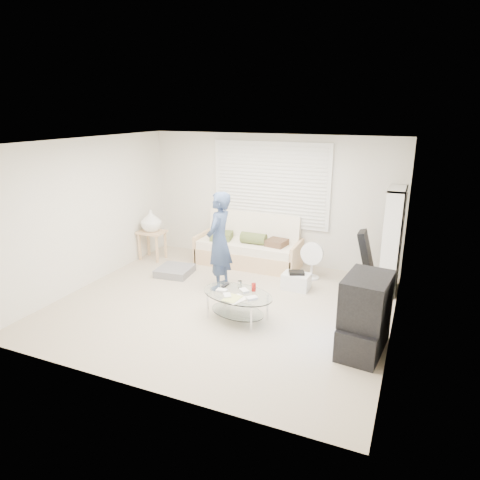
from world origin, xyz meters
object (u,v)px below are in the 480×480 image
at_px(bookshelf, 392,241).
at_px(futon_sofa, 249,248).
at_px(coffee_table, 237,298).
at_px(tv_unit, 365,315).

bearing_deg(bookshelf, futon_sofa, 174.26).
height_order(futon_sofa, coffee_table, futon_sofa).
bearing_deg(futon_sofa, coffee_table, -72.04).
relative_size(futon_sofa, coffee_table, 1.67).
height_order(futon_sofa, bookshelf, bookshelf).
xyz_separation_m(bookshelf, coffee_table, (-1.91, -1.95, -0.54)).
bearing_deg(coffee_table, tv_unit, -4.32).
distance_m(bookshelf, tv_unit, 2.13).
height_order(tv_unit, coffee_table, tv_unit).
bearing_deg(tv_unit, bookshelf, 86.57).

